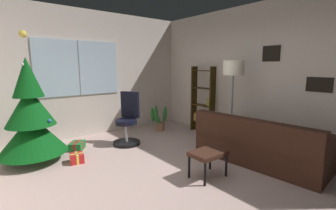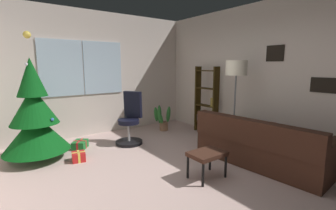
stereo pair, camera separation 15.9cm
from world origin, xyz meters
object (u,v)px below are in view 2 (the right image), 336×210
potted_plant (162,119)px  couch (270,147)px  gift_box_green (80,145)px  gift_box_red (79,157)px  bookshelf (207,104)px  office_chair (130,123)px  floor_lamp (236,73)px  holiday_tree (35,118)px  footstool (207,156)px

potted_plant → couch: bearing=-84.2°
couch → gift_box_green: couch is taller
gift_box_red → bookshelf: bearing=-0.9°
office_chair → floor_lamp: 2.37m
couch → office_chair: size_ratio=1.97×
holiday_tree → office_chair: bearing=-5.6°
couch → gift_box_green: size_ratio=5.45×
office_chair → floor_lamp: size_ratio=0.63×
footstool → holiday_tree: (-1.88, 2.25, 0.40)m
gift_box_red → bookshelf: (3.04, -0.05, 0.63)m
office_chair → floor_lamp: (1.53, -1.47, 1.06)m
couch → holiday_tree: holiday_tree is taller
office_chair → bookshelf: bookshelf is taller
holiday_tree → footstool: bearing=-50.1°
potted_plant → gift_box_green: bearing=-177.3°
gift_box_red → potted_plant: size_ratio=0.39×
holiday_tree → gift_box_red: bearing=-42.7°
potted_plant → office_chair: bearing=-160.6°
couch → gift_box_green: 3.53m
footstool → bookshelf: bookshelf is taller
gift_box_red → holiday_tree: bearing=137.3°
footstool → bookshelf: bearing=44.9°
gift_box_red → gift_box_green: gift_box_green is taller
couch → footstool: (-1.21, 0.27, 0.05)m
gift_box_green → potted_plant: 2.07m
gift_box_green → office_chair: (0.97, -0.29, 0.35)m
couch → office_chair: 2.72m
footstool → gift_box_green: footstool is taller
holiday_tree → bookshelf: 3.62m
holiday_tree → floor_lamp: holiday_tree is taller
gift_box_green → potted_plant: (2.06, 0.10, 0.21)m
gift_box_red → office_chair: 1.27m
holiday_tree → gift_box_red: 0.99m
bookshelf → gift_box_green: bearing=166.7°
footstool → potted_plant: size_ratio=0.78×
footstool → gift_box_red: (-1.33, 1.75, -0.26)m
gift_box_red → floor_lamp: floor_lamp is taller
holiday_tree → bookshelf: bearing=-8.7°
bookshelf → potted_plant: 1.17m
potted_plant → bookshelf: bearing=-44.7°
potted_plant → gift_box_red: bearing=-162.3°
gift_box_red → gift_box_green: (0.20, 0.62, 0.00)m
bookshelf → office_chair: bearing=168.4°
holiday_tree → couch: bearing=-39.2°
gift_box_green → floor_lamp: (2.49, -1.75, 1.41)m
holiday_tree → potted_plant: bearing=4.4°
bookshelf → potted_plant: (-0.77, 0.77, -0.42)m
floor_lamp → potted_plant: size_ratio=2.58×
couch → holiday_tree: 4.01m
gift_box_red → potted_plant: bearing=17.7°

